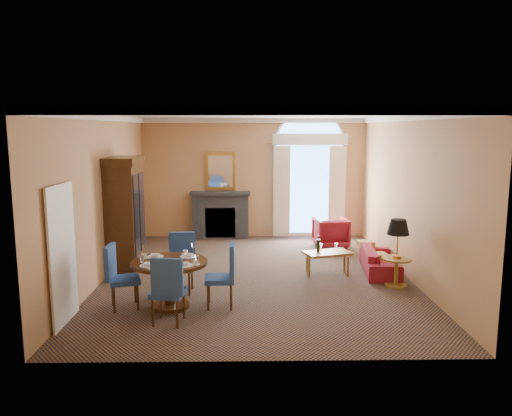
{
  "coord_description": "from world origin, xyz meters",
  "views": [
    {
      "loc": [
        -0.19,
        -9.71,
        2.92
      ],
      "look_at": [
        0.0,
        0.5,
        1.3
      ],
      "focal_mm": 35.0,
      "sensor_mm": 36.0,
      "label": 1
    }
  ],
  "objects_px": {
    "dining_table": "(170,273)",
    "armchair": "(331,233)",
    "coffee_table": "(327,253)",
    "side_table": "(397,244)",
    "sofa": "(380,260)",
    "armoire": "(124,216)"
  },
  "relations": [
    {
      "from": "armoire",
      "to": "side_table",
      "type": "relative_size",
      "value": 1.89
    },
    {
      "from": "dining_table",
      "to": "armchair",
      "type": "relative_size",
      "value": 1.54
    },
    {
      "from": "armoire",
      "to": "sofa",
      "type": "distance_m",
      "value": 5.35
    },
    {
      "from": "armchair",
      "to": "dining_table",
      "type": "bearing_deg",
      "value": 45.69
    },
    {
      "from": "armoire",
      "to": "sofa",
      "type": "relative_size",
      "value": 1.41
    },
    {
      "from": "armoire",
      "to": "dining_table",
      "type": "distance_m",
      "value": 2.65
    },
    {
      "from": "dining_table",
      "to": "side_table",
      "type": "relative_size",
      "value": 1.0
    },
    {
      "from": "armchair",
      "to": "side_table",
      "type": "height_order",
      "value": "side_table"
    },
    {
      "from": "dining_table",
      "to": "side_table",
      "type": "bearing_deg",
      "value": 14.39
    },
    {
      "from": "armchair",
      "to": "coffee_table",
      "type": "distance_m",
      "value": 2.39
    },
    {
      "from": "coffee_table",
      "to": "side_table",
      "type": "bearing_deg",
      "value": -52.09
    },
    {
      "from": "armoire",
      "to": "dining_table",
      "type": "bearing_deg",
      "value": -60.88
    },
    {
      "from": "armchair",
      "to": "side_table",
      "type": "distance_m",
      "value": 3.27
    },
    {
      "from": "sofa",
      "to": "armchair",
      "type": "relative_size",
      "value": 2.06
    },
    {
      "from": "side_table",
      "to": "sofa",
      "type": "bearing_deg",
      "value": 93.01
    },
    {
      "from": "dining_table",
      "to": "side_table",
      "type": "xyz_separation_m",
      "value": [
        4.06,
        1.04,
        0.24
      ]
    },
    {
      "from": "sofa",
      "to": "coffee_table",
      "type": "xyz_separation_m",
      "value": [
        -1.12,
        -0.13,
        0.19
      ]
    },
    {
      "from": "dining_table",
      "to": "armchair",
      "type": "xyz_separation_m",
      "value": [
        3.36,
        4.2,
        -0.21
      ]
    },
    {
      "from": "armoire",
      "to": "side_table",
      "type": "height_order",
      "value": "armoire"
    },
    {
      "from": "armoire",
      "to": "armchair",
      "type": "xyz_separation_m",
      "value": [
        4.62,
        1.94,
        -0.77
      ]
    },
    {
      "from": "armoire",
      "to": "dining_table",
      "type": "relative_size",
      "value": 1.89
    },
    {
      "from": "dining_table",
      "to": "coffee_table",
      "type": "relative_size",
      "value": 1.22
    }
  ]
}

